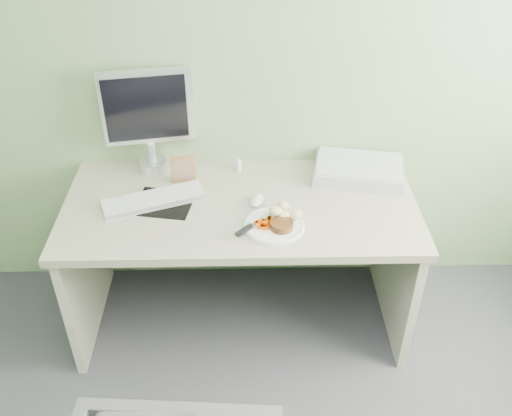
{
  "coord_description": "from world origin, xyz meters",
  "views": [
    {
      "loc": [
        0.03,
        -0.47,
        2.23
      ],
      "look_at": [
        0.07,
        1.5,
        0.8
      ],
      "focal_mm": 40.0,
      "sensor_mm": 36.0,
      "label": 1
    }
  ],
  "objects_px": {
    "plate": "(274,226)",
    "scanner": "(359,171)",
    "desk": "(241,235)",
    "monitor": "(148,116)"
  },
  "relations": [
    {
      "from": "desk",
      "to": "monitor",
      "type": "bearing_deg",
      "value": 143.58
    },
    {
      "from": "desk",
      "to": "plate",
      "type": "bearing_deg",
      "value": -50.07
    },
    {
      "from": "scanner",
      "to": "monitor",
      "type": "xyz_separation_m",
      "value": [
        -0.99,
        0.1,
        0.25
      ]
    },
    {
      "from": "scanner",
      "to": "monitor",
      "type": "height_order",
      "value": "monitor"
    },
    {
      "from": "plate",
      "to": "scanner",
      "type": "bearing_deg",
      "value": 42.58
    },
    {
      "from": "scanner",
      "to": "monitor",
      "type": "distance_m",
      "value": 1.03
    },
    {
      "from": "plate",
      "to": "scanner",
      "type": "relative_size",
      "value": 0.62
    },
    {
      "from": "plate",
      "to": "scanner",
      "type": "height_order",
      "value": "scanner"
    },
    {
      "from": "plate",
      "to": "scanner",
      "type": "distance_m",
      "value": 0.58
    },
    {
      "from": "desk",
      "to": "monitor",
      "type": "distance_m",
      "value": 0.71
    }
  ]
}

